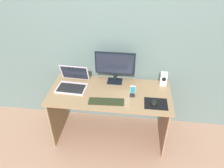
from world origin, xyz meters
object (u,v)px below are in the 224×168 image
object	(u,v)px
laptop	(73,83)
keyboard_external	(106,102)
mouse	(154,103)
phone_in_dock	(133,92)
monitor	(115,66)
speaker_right	(163,79)

from	to	relation	value
laptop	keyboard_external	xyz separation A→B (m)	(0.44, -0.25, -0.04)
mouse	phone_in_dock	bearing A→B (deg)	154.54
keyboard_external	phone_in_dock	bearing A→B (deg)	24.91
monitor	laptop	world-z (taller)	monitor
monitor	phone_in_dock	world-z (taller)	monitor
laptop	phone_in_dock	size ratio (longest dim) A/B	2.62
speaker_right	keyboard_external	size ratio (longest dim) A/B	0.43
monitor	phone_in_dock	size ratio (longest dim) A/B	3.44
phone_in_dock	monitor	bearing A→B (deg)	132.10
speaker_right	keyboard_external	distance (m)	0.76
monitor	keyboard_external	xyz separation A→B (m)	(-0.05, -0.40, -0.22)
speaker_right	phone_in_dock	bearing A→B (deg)	-144.12
monitor	speaker_right	distance (m)	0.60
speaker_right	mouse	xyz separation A→B (m)	(-0.12, -0.38, -0.06)
laptop	speaker_right	bearing A→B (deg)	8.50
keyboard_external	mouse	bearing A→B (deg)	-0.58
speaker_right	mouse	distance (m)	0.41
laptop	keyboard_external	size ratio (longest dim) A/B	0.93
laptop	phone_in_dock	bearing A→B (deg)	-7.71
laptop	mouse	distance (m)	0.98
monitor	speaker_right	world-z (taller)	monitor
monitor	mouse	world-z (taller)	monitor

